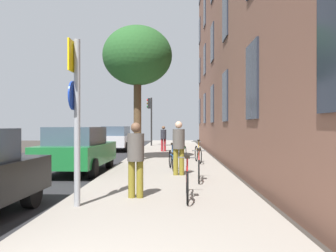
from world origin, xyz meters
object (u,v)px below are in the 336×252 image
Objects in this scene: pedestrian_2 at (163,137)px; bicycle_3 at (198,154)px; pedestrian_1 at (179,144)px; car_1 at (78,149)px; bicycle_2 at (172,159)px; bicycle_0 at (187,182)px; bicycle_1 at (199,168)px; bicycle_5 at (176,147)px; car_2 at (117,138)px; sign_post at (76,108)px; bicycle_4 at (183,150)px; pedestrian_0 at (136,155)px; traffic_light at (150,113)px; tree_near at (137,57)px.

bicycle_3 is at bearing -74.98° from pedestrian_2.
bicycle_3 is 1.11× the size of pedestrian_2.
car_1 is at bearing 161.09° from pedestrian_1.
car_1 is (-3.32, -0.09, 0.35)m from bicycle_2.
bicycle_3 reaches higher than bicycle_0.
bicycle_3 is at bearing 86.47° from bicycle_1.
bicycle_2 is at bearing -91.35° from bicycle_5.
car_2 is at bearing 120.53° from bicycle_3.
sign_post is at bearing -74.33° from car_1.
bicycle_5 is at bearing 97.79° from bicycle_4.
bicycle_1 is 11.17m from pedestrian_2.
pedestrian_2 reaches higher than bicycle_0.
pedestrian_1 is at bearing -89.59° from bicycle_5.
bicycle_0 is (2.18, 0.70, -1.53)m from sign_post.
bicycle_5 is at bearing 85.68° from pedestrian_0.
bicycle_3 is (0.30, 4.80, 0.02)m from bicycle_1.
traffic_light is 2.23× the size of bicycle_4.
pedestrian_1 is 3.76m from car_1.
bicycle_5 is 8.09m from car_1.
bicycle_3 is (0.71, 7.20, 0.01)m from bicycle_0.
traffic_light reaches higher than bicycle_4.
bicycle_2 reaches higher than bicycle_0.
sign_post is 0.73× the size of car_2.
pedestrian_1 reaches higher than bicycle_2.
car_2 reaches higher than bicycle_0.
bicycle_4 is at bearing -76.58° from traffic_light.
bicycle_5 is (-0.92, 4.80, -0.00)m from bicycle_3.
pedestrian_2 is (1.20, 14.18, -1.02)m from sign_post.
pedestrian_0 is 0.37× the size of car_2.
bicycle_0 is at bearing -85.87° from pedestrian_2.
pedestrian_0 reaches higher than bicycle_3.
pedestrian_2 is (1.24, -5.92, -1.68)m from traffic_light.
tree_near is at bearing 111.26° from pedestrian_1.
pedestrian_0 is at bearing -94.32° from bicycle_5.
traffic_light is 14.87m from car_1.
bicycle_1 is 0.36× the size of car_2.
traffic_light is 2.22× the size of bicycle_2.
pedestrian_2 is at bearing 105.75° from bicycle_4.
tree_near reaches higher than bicycle_0.
traffic_light is at bearing 91.30° from tree_near.
bicycle_4 is 0.99× the size of pedestrian_1.
sign_post is 0.78× the size of car_1.
pedestrian_0 reaches higher than bicycle_1.
bicycle_2 is 0.38× the size of car_2.
sign_post is 16.34m from car_2.
bicycle_2 reaches higher than bicycle_4.
bicycle_5 is at bearing 81.19° from sign_post.
bicycle_2 is at bearing 81.19° from pedestrian_0.
tree_near is at bearing -145.46° from bicycle_4.
bicycle_3 is at bearing 75.66° from pedestrian_0.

